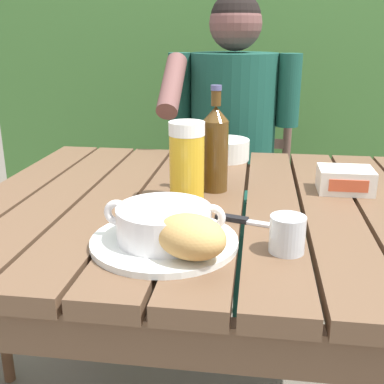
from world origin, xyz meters
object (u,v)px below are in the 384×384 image
object	(u,v)px
chair_near_diner	(233,185)
soup_bowl	(164,222)
serving_plate	(164,241)
person_eating	(231,139)
water_glass_small	(287,234)
beer_bottle	(215,147)
bread_roll	(191,237)
butter_tub	(345,180)
table_knife	(246,221)
beer_glass	(187,161)
diner_bowl	(226,149)

from	to	relation	value
chair_near_diner	soup_bowl	size ratio (longest dim) A/B	4.61
chair_near_diner	serving_plate	bearing A→B (deg)	-93.23
person_eating	water_glass_small	world-z (taller)	person_eating
beer_bottle	serving_plate	bearing A→B (deg)	-100.58
bread_roll	butter_tub	size ratio (longest dim) A/B	1.20
table_knife	person_eating	bearing A→B (deg)	95.50
chair_near_diner	person_eating	bearing A→B (deg)	-90.81
chair_near_diner	bread_roll	bearing A→B (deg)	-90.35
serving_plate	beer_glass	size ratio (longest dim) A/B	1.49
chair_near_diner	water_glass_small	world-z (taller)	chair_near_diner
butter_tub	diner_bowl	world-z (taller)	diner_bowl
chair_near_diner	table_knife	xyz separation A→B (m)	(0.08, -1.05, 0.26)
table_knife	diner_bowl	size ratio (longest dim) A/B	1.14
chair_near_diner	table_knife	world-z (taller)	chair_near_diner
chair_near_diner	table_knife	bearing A→B (deg)	-85.69
soup_bowl	beer_bottle	bearing A→B (deg)	79.42
chair_near_diner	serving_plate	world-z (taller)	chair_near_diner
beer_glass	table_knife	distance (m)	0.21
table_knife	bread_roll	bearing A→B (deg)	-114.12
chair_near_diner	soup_bowl	distance (m)	1.21
bread_roll	water_glass_small	xyz separation A→B (m)	(0.16, 0.07, -0.02)
serving_plate	butter_tub	distance (m)	0.53
beer_glass	chair_near_diner	bearing A→B (deg)	86.17
diner_bowl	soup_bowl	bearing A→B (deg)	-95.98
person_eating	water_glass_small	bearing A→B (deg)	-80.86
chair_near_diner	beer_bottle	distance (m)	0.92
chair_near_diner	table_knife	distance (m)	1.08
bread_roll	person_eating	bearing A→B (deg)	89.73
serving_plate	diner_bowl	world-z (taller)	diner_bowl
serving_plate	bread_roll	bearing A→B (deg)	-49.40
person_eating	beer_bottle	world-z (taller)	person_eating
chair_near_diner	diner_bowl	world-z (taller)	chair_near_diner
beer_bottle	water_glass_small	bearing A→B (deg)	-64.35
person_eating	diner_bowl	world-z (taller)	person_eating
serving_plate	table_knife	bearing A→B (deg)	40.75
person_eating	table_knife	xyz separation A→B (m)	(0.08, -0.85, 0.01)
water_glass_small	table_knife	size ratio (longest dim) A/B	0.41
beer_glass	water_glass_small	world-z (taller)	beer_glass
water_glass_small	serving_plate	bearing A→B (deg)	179.98
beer_glass	diner_bowl	size ratio (longest dim) A/B	1.26
serving_plate	table_knife	xyz separation A→B (m)	(0.15, 0.13, -0.00)
water_glass_small	diner_bowl	xyz separation A→B (m)	(-0.15, 0.63, -0.00)
water_glass_small	table_knife	world-z (taller)	water_glass_small
serving_plate	chair_near_diner	bearing A→B (deg)	86.77
serving_plate	diner_bowl	bearing A→B (deg)	84.02
chair_near_diner	water_glass_small	bearing A→B (deg)	-82.51
bread_roll	table_knife	distance (m)	0.22
water_glass_small	beer_bottle	bearing A→B (deg)	115.65
water_glass_small	beer_glass	bearing A→B (deg)	130.76
bread_roll	beer_bottle	bearing A→B (deg)	89.55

